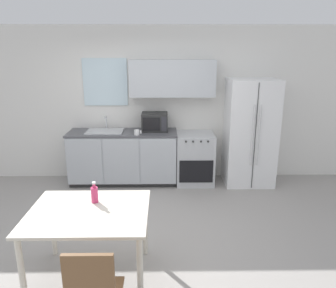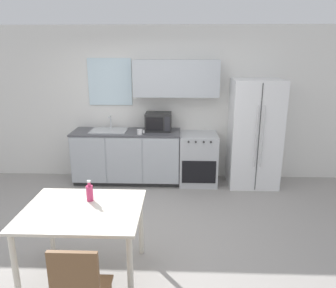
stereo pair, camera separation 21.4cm
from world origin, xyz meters
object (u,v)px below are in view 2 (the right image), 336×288
refrigerator (254,134)px  coffee_mug (140,132)px  dining_table (83,218)px  oven_range (198,159)px  drink_bottle (90,192)px  microwave (158,122)px

refrigerator → coffee_mug: size_ratio=14.99×
coffee_mug → dining_table: coffee_mug is taller
oven_range → coffee_mug: size_ratio=7.30×
oven_range → coffee_mug: bearing=-167.9°
dining_table → drink_bottle: bearing=81.7°
refrigerator → drink_bottle: (-2.20, -2.36, -0.05)m
oven_range → refrigerator: 1.05m
dining_table → drink_bottle: size_ratio=5.24×
oven_range → coffee_mug: coffee_mug is taller
refrigerator → microwave: size_ratio=4.10×
refrigerator → microwave: bearing=176.0°
oven_range → drink_bottle: bearing=-117.9°
microwave → drink_bottle: size_ratio=2.00×
coffee_mug → drink_bottle: 2.19m
microwave → coffee_mug: bearing=-132.8°
dining_table → refrigerator: bearing=48.8°
dining_table → drink_bottle: 0.27m
coffee_mug → drink_bottle: bearing=-97.2°
oven_range → microwave: microwave is taller
refrigerator → coffee_mug: 1.94m
microwave → dining_table: size_ratio=0.38×
oven_range → drink_bottle: (-1.26, -2.38, 0.42)m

